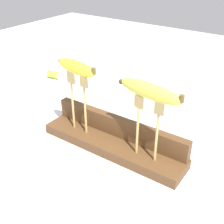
{
  "coord_description": "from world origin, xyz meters",
  "views": [
    {
      "loc": [
        0.41,
        -0.59,
        0.54
      ],
      "look_at": [
        0.0,
        0.0,
        0.13
      ],
      "focal_mm": 46.98,
      "sensor_mm": 36.0,
      "label": 1
    }
  ],
  "objects_px": {
    "fork_stand_left": "(78,98)",
    "banana_chunk_near": "(54,75)",
    "banana_raised_right": "(150,91)",
    "fork_stand_right": "(148,123)",
    "banana_raised_left": "(76,67)"
  },
  "relations": [
    {
      "from": "fork_stand_right",
      "to": "banana_chunk_near",
      "type": "height_order",
      "value": "fork_stand_right"
    },
    {
      "from": "fork_stand_left",
      "to": "banana_raised_right",
      "type": "xyz_separation_m",
      "value": [
        0.24,
        0.0,
        0.09
      ]
    },
    {
      "from": "fork_stand_right",
      "to": "banana_raised_right",
      "type": "height_order",
      "value": "banana_raised_right"
    },
    {
      "from": "fork_stand_left",
      "to": "banana_chunk_near",
      "type": "distance_m",
      "value": 0.53
    },
    {
      "from": "banana_raised_left",
      "to": "banana_chunk_near",
      "type": "bearing_deg",
      "value": 144.12
    },
    {
      "from": "fork_stand_right",
      "to": "banana_raised_right",
      "type": "relative_size",
      "value": 0.94
    },
    {
      "from": "fork_stand_right",
      "to": "banana_raised_right",
      "type": "distance_m",
      "value": 0.09
    },
    {
      "from": "banana_raised_right",
      "to": "fork_stand_left",
      "type": "bearing_deg",
      "value": -180.0
    },
    {
      "from": "banana_raised_right",
      "to": "banana_chunk_near",
      "type": "height_order",
      "value": "banana_raised_right"
    },
    {
      "from": "banana_raised_left",
      "to": "banana_chunk_near",
      "type": "distance_m",
      "value": 0.56
    },
    {
      "from": "banana_raised_right",
      "to": "banana_chunk_near",
      "type": "xyz_separation_m",
      "value": [
        -0.66,
        0.3,
        -0.22
      ]
    },
    {
      "from": "fork_stand_left",
      "to": "banana_chunk_near",
      "type": "relative_size",
      "value": 3.12
    },
    {
      "from": "fork_stand_left",
      "to": "banana_chunk_near",
      "type": "bearing_deg",
      "value": 144.12
    },
    {
      "from": "fork_stand_right",
      "to": "banana_raised_left",
      "type": "height_order",
      "value": "banana_raised_left"
    },
    {
      "from": "banana_raised_right",
      "to": "banana_chunk_near",
      "type": "relative_size",
      "value": 3.11
    }
  ]
}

